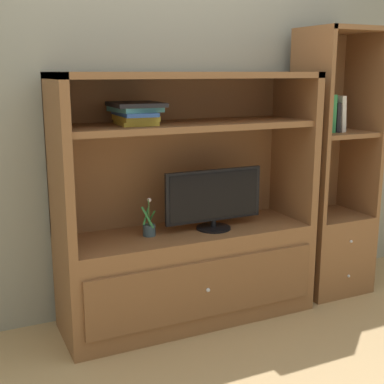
{
  "coord_description": "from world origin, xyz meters",
  "views": [
    {
      "loc": [
        -1.29,
        -2.38,
        1.52
      ],
      "look_at": [
        0.0,
        0.35,
        0.82
      ],
      "focal_mm": 49.07,
      "sensor_mm": 36.0,
      "label": 1
    }
  ],
  "objects_px": {
    "magazine_stack": "(135,112)",
    "bookshelf_tall": "(330,209)",
    "tv_monitor": "(214,198)",
    "potted_plant": "(149,228)",
    "upright_book_row": "(327,114)",
    "media_console": "(188,244)"
  },
  "relations": [
    {
      "from": "magazine_stack",
      "to": "bookshelf_tall",
      "type": "distance_m",
      "value": 1.59
    },
    {
      "from": "tv_monitor",
      "to": "magazine_stack",
      "type": "distance_m",
      "value": 0.71
    },
    {
      "from": "magazine_stack",
      "to": "bookshelf_tall",
      "type": "height_order",
      "value": "bookshelf_tall"
    },
    {
      "from": "potted_plant",
      "to": "upright_book_row",
      "type": "distance_m",
      "value": 1.41
    },
    {
      "from": "tv_monitor",
      "to": "upright_book_row",
      "type": "height_order",
      "value": "upright_book_row"
    },
    {
      "from": "magazine_stack",
      "to": "upright_book_row",
      "type": "relative_size",
      "value": 1.22
    },
    {
      "from": "magazine_stack",
      "to": "tv_monitor",
      "type": "bearing_deg",
      "value": -5.02
    },
    {
      "from": "potted_plant",
      "to": "tv_monitor",
      "type": "bearing_deg",
      "value": -5.69
    },
    {
      "from": "bookshelf_tall",
      "to": "potted_plant",
      "type": "bearing_deg",
      "value": -179.52
    },
    {
      "from": "potted_plant",
      "to": "magazine_stack",
      "type": "height_order",
      "value": "magazine_stack"
    },
    {
      "from": "bookshelf_tall",
      "to": "tv_monitor",
      "type": "bearing_deg",
      "value": -176.85
    },
    {
      "from": "media_console",
      "to": "potted_plant",
      "type": "xyz_separation_m",
      "value": [
        -0.26,
        -0.01,
        0.14
      ]
    },
    {
      "from": "potted_plant",
      "to": "bookshelf_tall",
      "type": "bearing_deg",
      "value": 0.48
    },
    {
      "from": "media_console",
      "to": "upright_book_row",
      "type": "xyz_separation_m",
      "value": [
        1.01,
        -0.01,
        0.76
      ]
    },
    {
      "from": "tv_monitor",
      "to": "bookshelf_tall",
      "type": "bearing_deg",
      "value": 3.15
    },
    {
      "from": "bookshelf_tall",
      "to": "upright_book_row",
      "type": "bearing_deg",
      "value": -172.0
    },
    {
      "from": "magazine_stack",
      "to": "bookshelf_tall",
      "type": "relative_size",
      "value": 0.19
    },
    {
      "from": "potted_plant",
      "to": "bookshelf_tall",
      "type": "distance_m",
      "value": 1.35
    },
    {
      "from": "tv_monitor",
      "to": "upright_book_row",
      "type": "relative_size",
      "value": 2.28
    },
    {
      "from": "magazine_stack",
      "to": "upright_book_row",
      "type": "bearing_deg",
      "value": -0.07
    },
    {
      "from": "upright_book_row",
      "to": "media_console",
      "type": "bearing_deg",
      "value": 179.57
    },
    {
      "from": "tv_monitor",
      "to": "magazine_stack",
      "type": "height_order",
      "value": "magazine_stack"
    }
  ]
}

